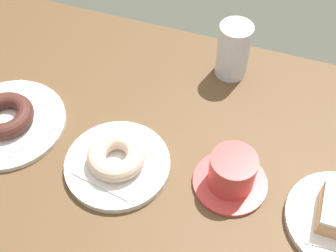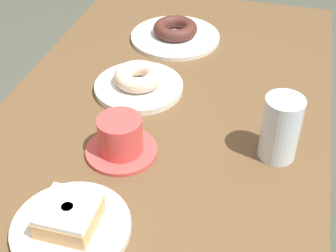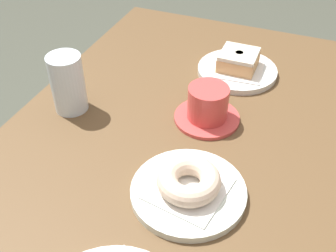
{
  "view_description": "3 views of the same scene",
  "coord_description": "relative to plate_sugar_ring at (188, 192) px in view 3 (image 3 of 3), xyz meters",
  "views": [
    {
      "loc": [
        -0.18,
        0.48,
        1.46
      ],
      "look_at": [
        0.0,
        -0.03,
        0.79
      ],
      "focal_mm": 46.74,
      "sensor_mm": 36.0,
      "label": 1
    },
    {
      "loc": [
        -0.78,
        -0.23,
        1.37
      ],
      "look_at": [
        -0.07,
        -0.03,
        0.78
      ],
      "focal_mm": 50.97,
      "sensor_mm": 36.0,
      "label": 2
    },
    {
      "loc": [
        0.52,
        0.22,
        1.3
      ],
      "look_at": [
        -0.07,
        -0.02,
        0.78
      ],
      "focal_mm": 43.83,
      "sensor_mm": 36.0,
      "label": 3
    }
  ],
  "objects": [
    {
      "name": "donut_glazed_square",
      "position": [
        -0.41,
        -0.02,
        0.03
      ],
      "size": [
        0.09,
        0.09,
        0.04
      ],
      "color": "tan",
      "rests_on": "napkin_glazed_square"
    },
    {
      "name": "water_glass",
      "position": [
        -0.14,
        -0.32,
        0.06
      ],
      "size": [
        0.07,
        0.07,
        0.13
      ],
      "primitive_type": "cylinder",
      "color": "silver",
      "rests_on": "table"
    },
    {
      "name": "table",
      "position": [
        -0.07,
        -0.07,
        -0.08
      ],
      "size": [
        1.22,
        0.7,
        0.76
      ],
      "color": "brown",
      "rests_on": "ground_plane"
    },
    {
      "name": "plate_sugar_ring",
      "position": [
        0.0,
        0.0,
        0.0
      ],
      "size": [
        0.2,
        0.2,
        0.01
      ],
      "primitive_type": "cylinder",
      "color": "silver",
      "rests_on": "table"
    },
    {
      "name": "plate_glazed_square",
      "position": [
        -0.41,
        -0.02,
        0.0
      ],
      "size": [
        0.19,
        0.19,
        0.01
      ],
      "primitive_type": "cylinder",
      "color": "silver",
      "rests_on": "table"
    },
    {
      "name": "napkin_glazed_square",
      "position": [
        -0.41,
        -0.02,
        0.01
      ],
      "size": [
        0.13,
        0.13,
        0.0
      ],
      "primitive_type": "cube",
      "rotation": [
        0.0,
        0.0,
        0.08
      ],
      "color": "white",
      "rests_on": "plate_glazed_square"
    },
    {
      "name": "coffee_cup",
      "position": [
        -0.21,
        -0.03,
        0.03
      ],
      "size": [
        0.14,
        0.14,
        0.08
      ],
      "color": "#CD4744",
      "rests_on": "table"
    },
    {
      "name": "donut_sugar_ring",
      "position": [
        0.0,
        0.0,
        0.03
      ],
      "size": [
        0.11,
        0.11,
        0.04
      ],
      "primitive_type": "torus",
      "color": "beige",
      "rests_on": "napkin_sugar_ring"
    },
    {
      "name": "napkin_sugar_ring",
      "position": [
        0.0,
        0.0,
        0.01
      ],
      "size": [
        0.14,
        0.14,
        0.0
      ],
      "primitive_type": "cube",
      "rotation": [
        0.0,
        0.0,
        -0.16
      ],
      "color": "white",
      "rests_on": "plate_sugar_ring"
    }
  ]
}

